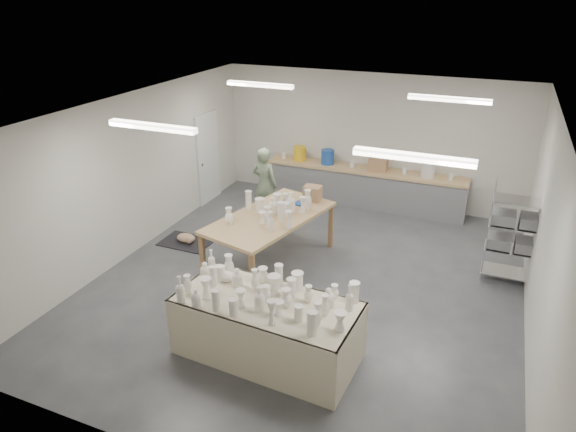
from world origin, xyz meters
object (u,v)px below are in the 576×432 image
at_px(potter, 265,184).
at_px(red_stool, 270,204).
at_px(drying_table, 267,326).
at_px(work_table, 276,214).

distance_m(potter, red_stool, 0.63).
height_order(drying_table, work_table, work_table).
xyz_separation_m(potter, red_stool, (0.00, 0.27, -0.57)).
relative_size(drying_table, red_stool, 8.39).
relative_size(drying_table, work_table, 0.93).
xyz_separation_m(work_table, potter, (-0.97, 1.61, -0.13)).
height_order(potter, red_stool, potter).
distance_m(work_table, potter, 1.88).
height_order(drying_table, potter, potter).
distance_m(drying_table, red_stool, 4.80).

